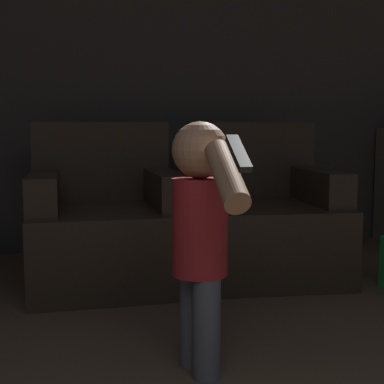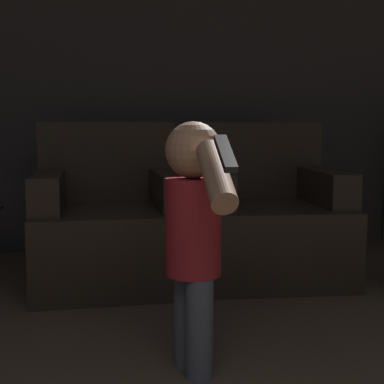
# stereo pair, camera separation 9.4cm
# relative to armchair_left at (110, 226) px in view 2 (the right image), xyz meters

# --- Properties ---
(wall_back) EXTENTS (8.40, 0.05, 2.60)m
(wall_back) POSITION_rel_armchair_left_xyz_m (0.06, 0.86, 0.98)
(wall_back) COLOR #33302D
(wall_back) RESTS_ON ground_plane
(armchair_left) EXTENTS (0.86, 0.93, 0.93)m
(armchair_left) POSITION_rel_armchair_left_xyz_m (0.00, 0.00, 0.00)
(armchair_left) COLOR black
(armchair_left) RESTS_ON ground_plane
(armchair_right) EXTENTS (0.89, 0.96, 0.93)m
(armchair_right) POSITION_rel_armchair_left_xyz_m (0.95, -0.00, 0.00)
(armchair_right) COLOR black
(armchair_right) RESTS_ON ground_plane
(person_toddler) EXTENTS (0.20, 0.61, 0.90)m
(person_toddler) POSITION_rel_armchair_left_xyz_m (0.28, -1.29, 0.21)
(person_toddler) COLOR #474C56
(person_toddler) RESTS_ON ground_plane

